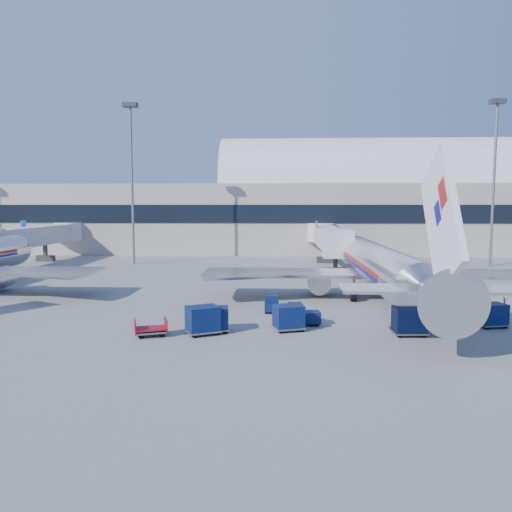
# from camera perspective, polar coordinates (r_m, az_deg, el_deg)

# --- Properties ---
(ground) EXTENTS (260.00, 260.00, 0.00)m
(ground) POSITION_cam_1_polar(r_m,az_deg,el_deg) (40.95, 1.44, -6.06)
(ground) COLOR gray
(ground) RESTS_ON ground
(terminal) EXTENTS (170.00, 28.15, 21.00)m
(terminal) POSITION_cam_1_polar(r_m,az_deg,el_deg) (97.12, -5.85, 5.27)
(terminal) COLOR #B2AA9E
(terminal) RESTS_ON ground
(airliner_main) EXTENTS (32.00, 37.26, 12.07)m
(airliner_main) POSITION_cam_1_polar(r_m,az_deg,el_deg) (45.82, 14.19, -1.25)
(airliner_main) COLOR silver
(airliner_main) RESTS_ON ground
(jetbridge_near) EXTENTS (4.40, 27.50, 6.25)m
(jetbridge_near) POSITION_cam_1_polar(r_m,az_deg,el_deg) (71.33, 8.15, 2.15)
(jetbridge_near) COLOR silver
(jetbridge_near) RESTS_ON ground
(jetbridge_mid) EXTENTS (4.40, 27.50, 6.25)m
(jetbridge_mid) POSITION_cam_1_polar(r_m,az_deg,el_deg) (79.31, -23.69, 2.08)
(jetbridge_mid) COLOR silver
(jetbridge_mid) RESTS_ON ground
(mast_west) EXTENTS (2.00, 1.20, 22.60)m
(mast_west) POSITION_cam_1_polar(r_m,az_deg,el_deg) (73.39, -14.04, 10.63)
(mast_west) COLOR slate
(mast_west) RESTS_ON ground
(mast_east) EXTENTS (2.00, 1.20, 22.60)m
(mast_east) POSITION_cam_1_polar(r_m,az_deg,el_deg) (76.13, 25.64, 10.06)
(mast_east) COLOR slate
(mast_east) RESTS_ON ground
(barrier_near) EXTENTS (3.00, 0.55, 0.90)m
(barrier_near) POSITION_cam_1_polar(r_m,az_deg,el_deg) (46.10, 24.56, -4.68)
(barrier_near) COLOR #9E9E96
(barrier_near) RESTS_ON ground
(tug_lead) EXTENTS (2.54, 1.47, 1.58)m
(tug_lead) POSITION_cam_1_polar(r_m,az_deg,el_deg) (35.55, 5.20, -6.73)
(tug_lead) COLOR #09184A
(tug_lead) RESTS_ON ground
(tug_right) EXTENTS (2.26, 1.75, 1.32)m
(tug_right) POSITION_cam_1_polar(r_m,az_deg,el_deg) (39.45, 21.37, -6.03)
(tug_right) COLOR #09184A
(tug_right) RESTS_ON ground
(tug_left) EXTENTS (1.16, 2.23, 1.43)m
(tug_left) POSITION_cam_1_polar(r_m,az_deg,el_deg) (39.75, 1.77, -5.47)
(tug_left) COLOR #09184A
(tug_left) RESTS_ON ground
(cart_train_a) EXTENTS (2.35, 2.05, 1.74)m
(cart_train_a) POSITION_cam_1_polar(r_m,az_deg,el_deg) (33.88, 3.75, -6.99)
(cart_train_a) COLOR #09184A
(cart_train_a) RESTS_ON ground
(cart_train_b) EXTENTS (2.05, 1.66, 1.67)m
(cart_train_b) POSITION_cam_1_polar(r_m,az_deg,el_deg) (33.66, -4.71, -7.15)
(cart_train_b) COLOR #09184A
(cart_train_b) RESTS_ON ground
(cart_train_c) EXTENTS (2.62, 2.41, 1.86)m
(cart_train_c) POSITION_cam_1_polar(r_m,az_deg,el_deg) (33.04, -6.09, -7.22)
(cart_train_c) COLOR #09184A
(cart_train_c) RESTS_ON ground
(cart_solo_near) EXTENTS (2.18, 1.71, 1.85)m
(cart_solo_near) POSITION_cam_1_polar(r_m,az_deg,el_deg) (34.08, 17.13, -7.06)
(cart_solo_near) COLOR #09184A
(cart_solo_near) RESTS_ON ground
(cart_solo_far) EXTENTS (2.17, 1.85, 1.66)m
(cart_solo_far) POSITION_cam_1_polar(r_m,az_deg,el_deg) (38.45, 25.32, -6.06)
(cart_solo_far) COLOR #09184A
(cart_solo_far) RESTS_ON ground
(cart_open_red) EXTENTS (2.40, 2.04, 0.55)m
(cart_open_red) POSITION_cam_1_polar(r_m,az_deg,el_deg) (33.27, -11.90, -8.29)
(cart_open_red) COLOR slate
(cart_open_red) RESTS_ON ground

